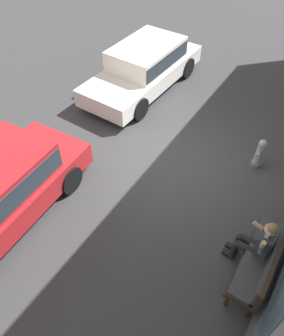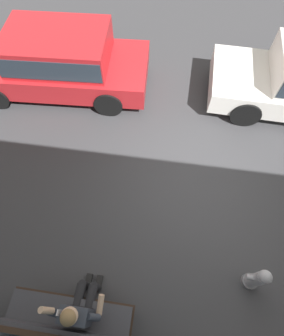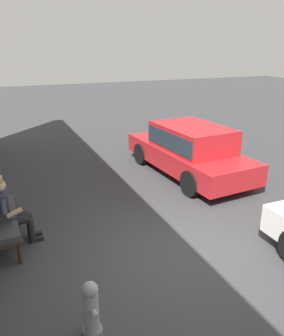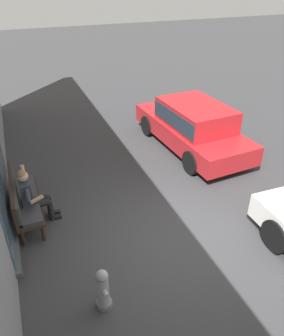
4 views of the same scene
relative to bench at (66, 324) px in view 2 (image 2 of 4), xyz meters
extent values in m
plane|color=#38383A|center=(-1.80, -2.90, -0.56)|extent=(60.00, 60.00, 0.00)
cylinder|color=#332319|center=(0.85, 0.10, -0.37)|extent=(0.07, 0.07, 0.38)
cylinder|color=#332319|center=(0.85, -0.29, -0.37)|extent=(0.07, 0.07, 0.38)
cylinder|color=#332319|center=(-0.85, -0.29, -0.37)|extent=(0.07, 0.07, 0.38)
cube|color=#332319|center=(0.00, -0.09, -0.15)|extent=(1.87, 0.55, 0.06)
cube|color=#38383D|center=(0.00, -0.09, -0.07)|extent=(1.81, 0.49, 0.10)
cube|color=#332319|center=(0.00, 0.14, 0.15)|extent=(1.87, 0.07, 0.55)
cube|color=#38383D|center=(0.00, 0.08, 0.15)|extent=(1.81, 0.06, 0.47)
cylinder|color=black|center=(-0.08, -0.33, -0.07)|extent=(0.15, 0.42, 0.15)
cylinder|color=black|center=(-0.08, -0.54, -0.32)|extent=(0.12, 0.12, 0.49)
cube|color=black|center=(-0.08, -0.62, -0.53)|extent=(0.10, 0.24, 0.07)
cylinder|color=black|center=(-0.26, -0.33, -0.07)|extent=(0.15, 0.42, 0.15)
cylinder|color=black|center=(-0.26, -0.54, -0.32)|extent=(0.12, 0.12, 0.49)
cube|color=black|center=(-0.26, -0.62, -0.53)|extent=(0.10, 0.24, 0.07)
cube|color=black|center=(-0.17, -0.12, -0.07)|extent=(0.34, 0.24, 0.14)
cube|color=#333842|center=(-0.17, -0.12, 0.21)|extent=(0.38, 0.22, 0.56)
sphere|color=tan|center=(-0.17, -0.12, 0.63)|extent=(0.22, 0.22, 0.22)
sphere|color=olive|center=(-0.17, -0.11, 0.66)|extent=(0.20, 0.20, 0.20)
cylinder|color=#333842|center=(-0.41, -0.14, 0.32)|extent=(0.20, 0.10, 0.28)
cylinder|color=tan|center=(-0.46, -0.30, 0.20)|extent=(0.08, 0.27, 0.17)
cylinder|color=#333842|center=(0.07, -0.12, 0.39)|extent=(0.25, 0.10, 0.22)
cylinder|color=tan|center=(0.14, -0.14, 0.58)|extent=(0.16, 0.08, 0.25)
cube|color=silver|center=(-0.03, -0.14, 0.62)|extent=(0.02, 0.07, 0.15)
cylinder|color=black|center=(-2.80, -4.48, -0.23)|extent=(0.68, 0.20, 0.67)
cylinder|color=black|center=(-2.85, -6.13, -0.23)|extent=(0.68, 0.20, 0.67)
cube|color=red|center=(1.69, -5.08, -0.04)|extent=(4.41, 1.98, 0.55)
cube|color=red|center=(1.52, -5.09, 0.56)|extent=(2.33, 1.65, 0.65)
cube|color=#28333D|center=(1.52, -5.09, 0.56)|extent=(2.28, 1.68, 0.46)
cylinder|color=black|center=(3.07, -5.82, -0.23)|extent=(0.67, 0.22, 0.66)
cylinder|color=black|center=(0.30, -4.34, -0.23)|extent=(0.67, 0.22, 0.66)
cylinder|color=black|center=(0.40, -5.98, -0.23)|extent=(0.67, 0.22, 0.66)
cylinder|color=slate|center=(-2.79, -1.00, -0.51)|extent=(0.26, 0.26, 0.10)
cylinder|color=#99999E|center=(-2.79, -1.00, -0.19)|extent=(0.19, 0.19, 0.55)
sphere|color=#99999E|center=(-2.79, -1.00, 0.15)|extent=(0.20, 0.20, 0.20)
cylinder|color=#99999E|center=(-2.93, -1.00, -0.11)|extent=(0.10, 0.08, 0.08)
cylinder|color=#99999E|center=(-2.65, -1.00, -0.11)|extent=(0.10, 0.08, 0.08)
camera|label=1|loc=(3.57, -0.30, 5.32)|focal=35.00mm
camera|label=2|loc=(-1.05, -0.30, 4.32)|focal=28.00mm
camera|label=3|loc=(-5.96, -0.30, 2.88)|focal=35.00mm
camera|label=4|loc=(-6.22, -0.30, 4.21)|focal=35.00mm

